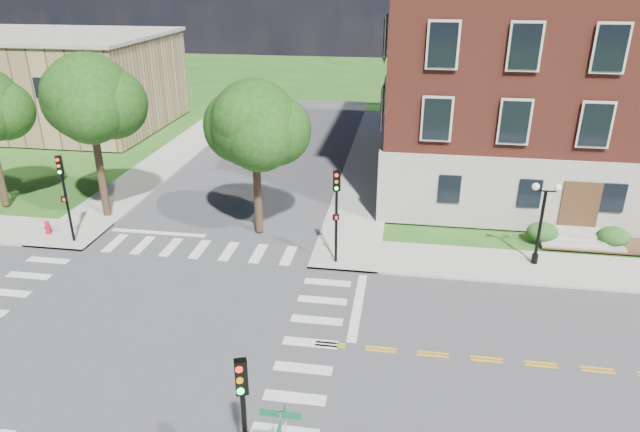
# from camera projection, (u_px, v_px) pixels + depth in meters

# --- Properties ---
(ground) EXTENTS (160.00, 160.00, 0.00)m
(ground) POSITION_uv_depth(u_px,v_px,m) (140.00, 327.00, 23.65)
(ground) COLOR #264F16
(ground) RESTS_ON ground
(road_ew) EXTENTS (90.00, 12.00, 0.01)m
(road_ew) POSITION_uv_depth(u_px,v_px,m) (140.00, 327.00, 23.64)
(road_ew) COLOR #3D3D3F
(road_ew) RESTS_ON ground
(road_ns) EXTENTS (12.00, 90.00, 0.01)m
(road_ns) POSITION_uv_depth(u_px,v_px,m) (140.00, 327.00, 23.64)
(road_ns) COLOR #3D3D3F
(road_ns) RESTS_ON ground
(sidewalk_ne) EXTENTS (34.00, 34.00, 0.12)m
(sidewalk_ne) POSITION_uv_depth(u_px,v_px,m) (482.00, 207.00, 35.37)
(sidewalk_ne) COLOR #9E9B93
(sidewalk_ne) RESTS_ON ground
(sidewalk_nw) EXTENTS (34.00, 34.00, 0.12)m
(sidewalk_nw) POSITION_uv_depth(u_px,v_px,m) (29.00, 181.00, 39.74)
(sidewalk_nw) COLOR #9E9B93
(sidewalk_nw) RESTS_ON ground
(crosswalk_east) EXTENTS (2.20, 10.20, 0.02)m
(crosswalk_east) POSITION_uv_depth(u_px,v_px,m) (310.00, 343.00, 22.62)
(crosswalk_east) COLOR silver
(crosswalk_east) RESTS_ON ground
(stop_bar_east) EXTENTS (0.40, 5.50, 0.00)m
(stop_bar_east) POSITION_uv_depth(u_px,v_px,m) (358.00, 306.00, 25.11)
(stop_bar_east) COLOR silver
(stop_bar_east) RESTS_ON ground
(main_building) EXTENTS (30.60, 22.40, 16.50)m
(main_building) POSITION_uv_depth(u_px,v_px,m) (623.00, 58.00, 36.84)
(main_building) COLOR #A59E91
(main_building) RESTS_ON ground
(secondary_building) EXTENTS (20.40, 15.40, 8.30)m
(secondary_building) POSITION_uv_depth(u_px,v_px,m) (53.00, 80.00, 52.26)
(secondary_building) COLOR olive
(secondary_building) RESTS_ON ground
(tree_c) EXTENTS (4.91, 4.91, 9.49)m
(tree_c) POSITION_uv_depth(u_px,v_px,m) (89.00, 98.00, 31.35)
(tree_c) COLOR black
(tree_c) RESTS_ON ground
(tree_d) EXTENTS (4.67, 4.67, 8.47)m
(tree_d) POSITION_uv_depth(u_px,v_px,m) (254.00, 125.00, 29.61)
(tree_d) COLOR black
(tree_d) RESTS_ON ground
(traffic_signal_se) EXTENTS (0.38, 0.45, 4.80)m
(traffic_signal_se) POSITION_uv_depth(u_px,v_px,m) (244.00, 416.00, 14.50)
(traffic_signal_se) COLOR black
(traffic_signal_se) RESTS_ON ground
(traffic_signal_ne) EXTENTS (0.38, 0.46, 4.80)m
(traffic_signal_ne) POSITION_uv_depth(u_px,v_px,m) (336.00, 205.00, 27.48)
(traffic_signal_ne) COLOR black
(traffic_signal_ne) RESTS_ON ground
(traffic_signal_nw) EXTENTS (0.38, 0.46, 4.80)m
(traffic_signal_nw) POSITION_uv_depth(u_px,v_px,m) (64.00, 188.00, 29.64)
(traffic_signal_nw) COLOR black
(traffic_signal_nw) RESTS_ON ground
(twin_lamp_west) EXTENTS (1.36, 0.36, 4.23)m
(twin_lamp_west) POSITION_uv_depth(u_px,v_px,m) (541.00, 219.00, 27.59)
(twin_lamp_west) COLOR black
(twin_lamp_west) RESTS_ON ground
(fire_hydrant) EXTENTS (0.35, 0.35, 0.75)m
(fire_hydrant) POSITION_uv_depth(u_px,v_px,m) (48.00, 228.00, 31.60)
(fire_hydrant) COLOR #B30D1C
(fire_hydrant) RESTS_ON ground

